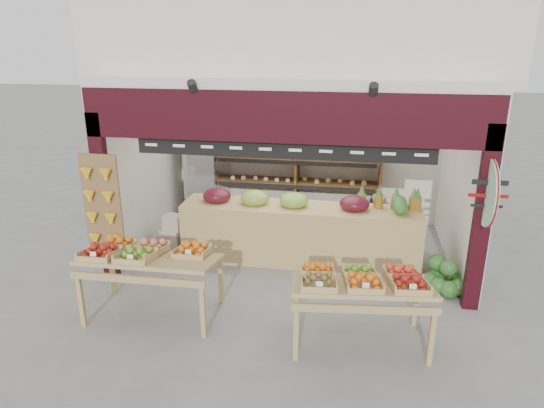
{
  "coord_description": "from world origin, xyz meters",
  "views": [
    {
      "loc": [
        1.02,
        -7.55,
        3.66
      ],
      "look_at": [
        -0.27,
        -0.2,
        1.1
      ],
      "focal_mm": 32.0,
      "sensor_mm": 36.0,
      "label": 1
    }
  ],
  "objects_px": {
    "cardboard_stack": "(185,236)",
    "display_table_left": "(143,255)",
    "refrigerator": "(207,177)",
    "mid_counter": "(299,232)",
    "display_table_right": "(362,282)",
    "watermelon_pile": "(445,279)",
    "back_shelving": "(297,163)"
  },
  "relations": [
    {
      "from": "back_shelving",
      "to": "cardboard_stack",
      "type": "bearing_deg",
      "value": -139.51
    },
    {
      "from": "cardboard_stack",
      "to": "display_table_left",
      "type": "height_order",
      "value": "display_table_left"
    },
    {
      "from": "back_shelving",
      "to": "mid_counter",
      "type": "xyz_separation_m",
      "value": [
        0.27,
        -1.83,
        -0.73
      ]
    },
    {
      "from": "refrigerator",
      "to": "back_shelving",
      "type": "bearing_deg",
      "value": 9.98
    },
    {
      "from": "display_table_left",
      "to": "display_table_right",
      "type": "xyz_separation_m",
      "value": [
        2.92,
        -0.21,
        -0.03
      ]
    },
    {
      "from": "mid_counter",
      "to": "watermelon_pile",
      "type": "xyz_separation_m",
      "value": [
        2.33,
        -0.63,
        -0.36
      ]
    },
    {
      "from": "mid_counter",
      "to": "watermelon_pile",
      "type": "bearing_deg",
      "value": -15.23
    },
    {
      "from": "refrigerator",
      "to": "display_table_left",
      "type": "distance_m",
      "value": 3.82
    },
    {
      "from": "mid_counter",
      "to": "back_shelving",
      "type": "bearing_deg",
      "value": 98.53
    },
    {
      "from": "mid_counter",
      "to": "refrigerator",
      "type": "bearing_deg",
      "value": 140.4
    },
    {
      "from": "back_shelving",
      "to": "display_table_right",
      "type": "relative_size",
      "value": 1.87
    },
    {
      "from": "display_table_right",
      "to": "watermelon_pile",
      "type": "xyz_separation_m",
      "value": [
        1.3,
        1.58,
        -0.66
      ]
    },
    {
      "from": "display_table_left",
      "to": "watermelon_pile",
      "type": "bearing_deg",
      "value": 18.07
    },
    {
      "from": "display_table_right",
      "to": "watermelon_pile",
      "type": "height_order",
      "value": "display_table_right"
    },
    {
      "from": "refrigerator",
      "to": "watermelon_pile",
      "type": "bearing_deg",
      "value": -19.28
    },
    {
      "from": "cardboard_stack",
      "to": "display_table_left",
      "type": "xyz_separation_m",
      "value": [
        0.25,
        -2.25,
        0.66
      ]
    },
    {
      "from": "display_table_right",
      "to": "mid_counter",
      "type": "bearing_deg",
      "value": 114.98
    },
    {
      "from": "cardboard_stack",
      "to": "display_table_right",
      "type": "distance_m",
      "value": 4.06
    },
    {
      "from": "refrigerator",
      "to": "mid_counter",
      "type": "height_order",
      "value": "refrigerator"
    },
    {
      "from": "back_shelving",
      "to": "cardboard_stack",
      "type": "height_order",
      "value": "back_shelving"
    },
    {
      "from": "refrigerator",
      "to": "display_table_left",
      "type": "bearing_deg",
      "value": -76.54
    },
    {
      "from": "refrigerator",
      "to": "display_table_right",
      "type": "bearing_deg",
      "value": -42.29
    },
    {
      "from": "display_table_left",
      "to": "display_table_right",
      "type": "bearing_deg",
      "value": -4.08
    },
    {
      "from": "back_shelving",
      "to": "cardboard_stack",
      "type": "xyz_separation_m",
      "value": [
        -1.86,
        -1.59,
        -1.05
      ]
    },
    {
      "from": "cardboard_stack",
      "to": "mid_counter",
      "type": "height_order",
      "value": "mid_counter"
    },
    {
      "from": "refrigerator",
      "to": "mid_counter",
      "type": "distance_m",
      "value": 2.85
    },
    {
      "from": "display_table_right",
      "to": "cardboard_stack",
      "type": "bearing_deg",
      "value": 142.24
    },
    {
      "from": "watermelon_pile",
      "to": "mid_counter",
      "type": "bearing_deg",
      "value": 164.77
    },
    {
      "from": "refrigerator",
      "to": "display_table_left",
      "type": "xyz_separation_m",
      "value": [
        0.29,
        -3.81,
        -0.03
      ]
    },
    {
      "from": "watermelon_pile",
      "to": "display_table_left",
      "type": "bearing_deg",
      "value": -161.93
    },
    {
      "from": "refrigerator",
      "to": "watermelon_pile",
      "type": "height_order",
      "value": "refrigerator"
    },
    {
      "from": "refrigerator",
      "to": "cardboard_stack",
      "type": "relative_size",
      "value": 1.82
    }
  ]
}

